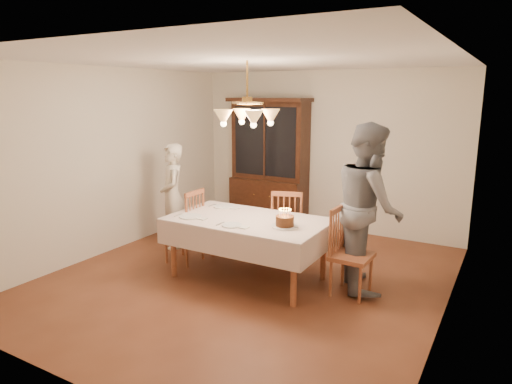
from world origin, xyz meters
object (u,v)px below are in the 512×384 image
Objects in this scene: elderly_woman at (173,196)px; birthday_cake at (285,222)px; chair_far_side at (288,229)px; dining_table at (248,225)px; china_hutch at (269,165)px.

birthday_cake is (2.09, -0.54, 0.05)m from elderly_woman.
birthday_cake is at bearing -66.46° from chair_far_side.
dining_table is at bearing -101.96° from chair_far_side.
birthday_cake is at bearing -8.80° from dining_table.
chair_far_side is at bearing 78.04° from dining_table.
elderly_woman is 5.12× the size of birthday_cake.
dining_table is 1.62m from elderly_woman.
birthday_cake reaches higher than dining_table.
china_hutch is 1.92m from elderly_woman.
elderly_woman reaches higher than chair_far_side.
dining_table is at bearing 171.20° from birthday_cake.
chair_far_side is (0.16, 0.78, -0.24)m from dining_table.
dining_table is 1.90× the size of chair_far_side.
chair_far_side is (1.08, -1.48, -0.60)m from china_hutch.
chair_far_side is 0.65× the size of elderly_woman.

